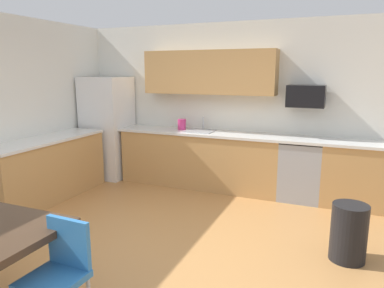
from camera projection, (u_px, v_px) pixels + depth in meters
ground_plane at (157, 251)px, 3.90m from camera, size 12.00×12.00×0.00m
wall_back at (230, 106)px, 6.02m from camera, size 5.80×0.10×2.70m
cabinet_run_back at (200, 160)px, 6.04m from camera, size 2.69×0.60×0.90m
cabinet_run_back_right at (353, 175)px, 5.14m from camera, size 0.86×0.60×0.90m
cabinet_run_left at (46, 170)px, 5.40m from camera, size 0.60×2.00×0.90m
countertop_back at (223, 134)px, 5.79m from camera, size 4.80×0.64×0.04m
countertop_left at (44, 140)px, 5.31m from camera, size 0.64×2.00×0.04m
upper_cabinets_back at (209, 72)px, 5.83m from camera, size 2.20×0.34×0.70m
refrigerator at (108, 127)px, 6.55m from camera, size 0.76×0.70×1.82m
oven_range at (301, 170)px, 5.42m from camera, size 0.60×0.60×0.91m
microwave at (306, 96)px, 5.29m from camera, size 0.54×0.36×0.32m
sink_basin at (199, 135)px, 5.96m from camera, size 0.48×0.40×0.14m
sink_faucet at (203, 124)px, 6.09m from camera, size 0.02×0.02×0.24m
chair_near_table at (59, 269)px, 2.61m from camera, size 0.41×0.41×0.85m
trash_bin at (349, 233)px, 3.66m from camera, size 0.36×0.36×0.60m
kettle at (182, 125)px, 6.10m from camera, size 0.14×0.14×0.20m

